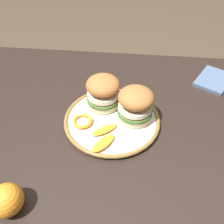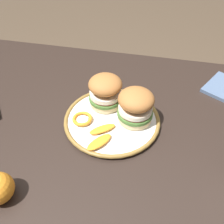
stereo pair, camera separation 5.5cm
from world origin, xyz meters
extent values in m
cube|color=black|center=(0.00, 0.00, 0.75)|extent=(1.44, 0.89, 0.03)
cube|color=black|center=(-0.66, 0.39, 0.37)|extent=(0.06, 0.06, 0.74)
cylinder|color=white|center=(0.07, 0.04, 0.77)|extent=(0.26, 0.26, 0.01)
torus|color=olive|center=(0.07, 0.04, 0.78)|extent=(0.29, 0.29, 0.01)
cylinder|color=white|center=(0.07, 0.04, 0.78)|extent=(0.20, 0.20, 0.00)
cylinder|color=beige|center=(0.04, 0.09, 0.79)|extent=(0.10, 0.10, 0.02)
cylinder|color=#477033|center=(0.04, 0.09, 0.81)|extent=(0.10, 0.10, 0.01)
cylinder|color=#BC3828|center=(0.04, 0.09, 0.82)|extent=(0.09, 0.09, 0.01)
cylinder|color=silver|center=(0.04, 0.09, 0.83)|extent=(0.10, 0.10, 0.01)
ellipsoid|color=#A36633|center=(0.04, 0.09, 0.86)|extent=(0.13, 0.13, 0.05)
cylinder|color=beige|center=(0.14, 0.05, 0.79)|extent=(0.10, 0.10, 0.02)
cylinder|color=#477033|center=(0.14, 0.05, 0.81)|extent=(0.10, 0.10, 0.01)
cylinder|color=#BC3828|center=(0.14, 0.05, 0.82)|extent=(0.09, 0.09, 0.01)
cylinder|color=silver|center=(0.14, 0.05, 0.83)|extent=(0.10, 0.10, 0.01)
ellipsoid|color=#A36633|center=(0.14, 0.05, 0.86)|extent=(0.12, 0.12, 0.05)
torus|color=orange|center=(-0.01, 0.01, 0.79)|extent=(0.08, 0.08, 0.01)
cylinder|color=#F4E5C6|center=(-0.01, 0.01, 0.79)|extent=(0.03, 0.03, 0.00)
ellipsoid|color=orange|center=(0.05, -0.02, 0.79)|extent=(0.08, 0.07, 0.01)
ellipsoid|color=orange|center=(0.06, -0.07, 0.79)|extent=(0.07, 0.08, 0.01)
cube|color=slate|center=(0.42, 0.28, 0.77)|extent=(0.16, 0.18, 0.01)
camera|label=1|loc=(0.12, -0.45, 1.27)|focal=37.33mm
camera|label=2|loc=(0.17, -0.44, 1.27)|focal=37.33mm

